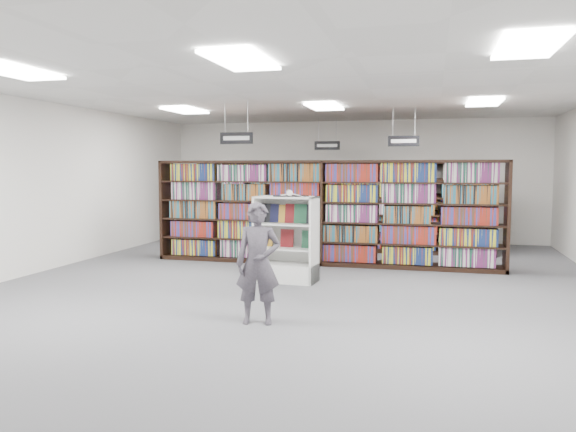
% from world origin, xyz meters
% --- Properties ---
extents(floor, '(12.00, 12.00, 0.00)m').
position_xyz_m(floor, '(0.00, 0.00, 0.00)').
color(floor, '#49494D').
rests_on(floor, ground).
extents(ceiling, '(10.00, 12.00, 0.10)m').
position_xyz_m(ceiling, '(0.00, 0.00, 3.20)').
color(ceiling, silver).
rests_on(ceiling, wall_back).
extents(wall_back, '(10.00, 0.10, 3.20)m').
position_xyz_m(wall_back, '(0.00, 6.00, 1.60)').
color(wall_back, white).
rests_on(wall_back, ground).
extents(wall_front, '(10.00, 0.10, 3.20)m').
position_xyz_m(wall_front, '(0.00, -6.00, 1.60)').
color(wall_front, white).
rests_on(wall_front, ground).
extents(wall_left, '(0.10, 12.00, 3.20)m').
position_xyz_m(wall_left, '(-5.00, 0.00, 1.60)').
color(wall_left, white).
rests_on(wall_left, ground).
extents(bookshelf_row_near, '(7.00, 0.60, 2.10)m').
position_xyz_m(bookshelf_row_near, '(0.00, 2.00, 1.05)').
color(bookshelf_row_near, black).
rests_on(bookshelf_row_near, floor).
extents(bookshelf_row_mid, '(7.00, 0.60, 2.10)m').
position_xyz_m(bookshelf_row_mid, '(0.00, 4.00, 1.05)').
color(bookshelf_row_mid, black).
rests_on(bookshelf_row_mid, floor).
extents(bookshelf_row_far, '(7.00, 0.60, 2.10)m').
position_xyz_m(bookshelf_row_far, '(0.00, 5.70, 1.05)').
color(bookshelf_row_far, black).
rests_on(bookshelf_row_far, floor).
extents(aisle_sign_left, '(0.65, 0.02, 0.80)m').
position_xyz_m(aisle_sign_left, '(-1.50, 1.00, 2.53)').
color(aisle_sign_left, '#B2B2B7').
rests_on(aisle_sign_left, ceiling).
extents(aisle_sign_right, '(0.65, 0.02, 0.80)m').
position_xyz_m(aisle_sign_right, '(1.50, 3.00, 2.53)').
color(aisle_sign_right, '#B2B2B7').
rests_on(aisle_sign_right, ceiling).
extents(aisle_sign_center, '(0.65, 0.02, 0.80)m').
position_xyz_m(aisle_sign_center, '(-0.50, 5.00, 2.53)').
color(aisle_sign_center, '#B2B2B7').
rests_on(aisle_sign_center, ceiling).
extents(troffer_front_left, '(0.60, 1.20, 0.04)m').
position_xyz_m(troffer_front_left, '(-3.00, -3.00, 3.16)').
color(troffer_front_left, white).
rests_on(troffer_front_left, ceiling).
extents(troffer_front_center, '(0.60, 1.20, 0.04)m').
position_xyz_m(troffer_front_center, '(0.00, -3.00, 3.16)').
color(troffer_front_center, white).
rests_on(troffer_front_center, ceiling).
extents(troffer_front_right, '(0.60, 1.20, 0.04)m').
position_xyz_m(troffer_front_right, '(3.00, -3.00, 3.16)').
color(troffer_front_right, white).
rests_on(troffer_front_right, ceiling).
extents(troffer_back_left, '(0.60, 1.20, 0.04)m').
position_xyz_m(troffer_back_left, '(-3.00, 2.00, 3.16)').
color(troffer_back_left, white).
rests_on(troffer_back_left, ceiling).
extents(troffer_back_center, '(0.60, 1.20, 0.04)m').
position_xyz_m(troffer_back_center, '(0.00, 2.00, 3.16)').
color(troffer_back_center, white).
rests_on(troffer_back_center, ceiling).
extents(troffer_back_right, '(0.60, 1.20, 0.04)m').
position_xyz_m(troffer_back_right, '(3.00, 2.00, 3.16)').
color(troffer_back_right, white).
rests_on(troffer_back_right, ceiling).
extents(endcap_display, '(1.09, 0.61, 1.47)m').
position_xyz_m(endcap_display, '(-0.30, 0.17, 0.49)').
color(endcap_display, white).
rests_on(endcap_display, floor).
extents(open_book, '(0.68, 0.51, 0.13)m').
position_xyz_m(open_book, '(-0.24, 0.17, 1.50)').
color(open_book, black).
rests_on(open_book, endcap_display).
extents(shopper, '(0.62, 0.46, 1.53)m').
position_xyz_m(shopper, '(0.02, -2.47, 0.77)').
color(shopper, '#4A454F').
rests_on(shopper, floor).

